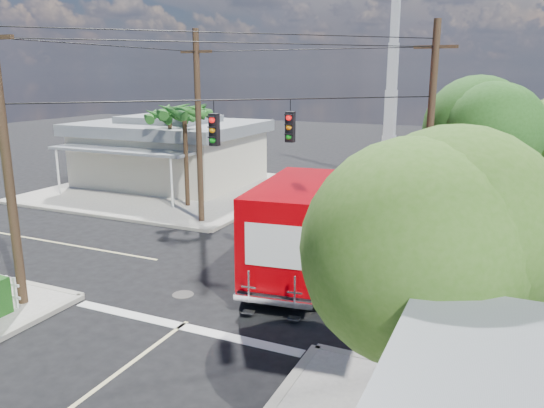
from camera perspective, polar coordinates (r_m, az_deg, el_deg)
The scene contains 12 objects.
ground at distance 19.16m, azimuth -2.50°, elevation -7.71°, with size 120.00×120.00×0.00m, color black.
sidewalk_nw at distance 33.54m, azimuth -10.69°, elevation 1.60°, with size 14.12×14.12×0.14m.
road_markings at distance 17.96m, azimuth -4.66°, elevation -9.25°, with size 32.00×32.00×0.01m.
building_nw at distance 35.08m, azimuth -10.87°, elevation 5.69°, with size 10.80×10.20×4.30m.
radio_tower at distance 36.69m, azimuth 12.71°, elevation 11.32°, with size 0.80×0.80×17.00m.
tree_ne_front at distance 22.75m, azimuth 22.21°, elevation 7.10°, with size 4.21×4.14×6.66m.
tree_se at distance 9.19m, azimuth 16.18°, elevation -5.69°, with size 3.67×3.54×5.62m.
palm_nw_front at distance 28.18m, azimuth -9.42°, elevation 9.59°, with size 3.01×3.08×5.59m.
palm_nw_back at distance 30.57m, azimuth -10.97°, elevation 9.14°, with size 3.01×3.08×5.19m.
utility_poles at distance 20.13m, azimuth -4.61°, elevation 7.06°, with size 12.00×10.68×9.00m.
vending_boxes at distance 23.01m, azimuth 19.46°, elevation -2.98°, with size 1.90×0.50×1.10m.
delivery_truck at distance 18.82m, azimuth 3.50°, elevation -2.41°, with size 3.46×8.30×3.49m.
Camera 1 is at (8.14, -15.86, 7.02)m, focal length 35.00 mm.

